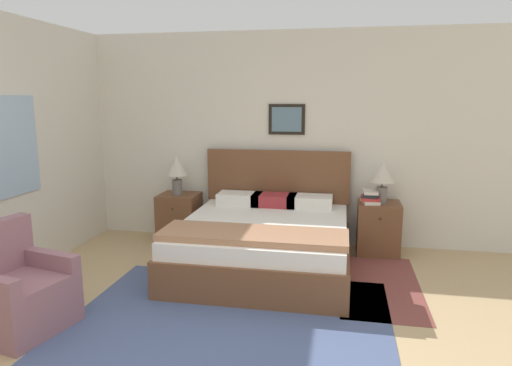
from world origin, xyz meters
TOP-DOWN VIEW (x-y plane):
  - wall_back at (0.00, 3.31)m, footprint 7.00×0.09m
  - wall_left at (-2.33, 1.63)m, footprint 0.08×5.68m
  - area_rug_main at (0.01, 1.09)m, footprint 2.61×1.94m
  - area_rug_bedside at (1.27, 2.03)m, footprint 0.76×1.60m
  - bed at (0.08, 2.28)m, footprint 1.77×1.94m
  - armchair at (-1.60, 0.62)m, footprint 0.77×0.78m
  - nightstand_near_window at (-1.14, 3.01)m, footprint 0.48×0.47m
  - nightstand_by_door at (1.31, 3.01)m, footprint 0.48×0.47m
  - table_lamp_near_window at (-1.15, 2.98)m, footprint 0.28×0.28m
  - table_lamp_by_door at (1.33, 2.98)m, footprint 0.28×0.28m
  - book_thick_bottom at (1.20, 2.96)m, footprint 0.22×0.30m
  - book_hardcover_middle at (1.20, 2.96)m, footprint 0.21×0.24m
  - book_novel_upper at (1.20, 2.96)m, footprint 0.19×0.26m
  - book_slim_near_top at (1.20, 2.96)m, footprint 0.16×0.24m

SIDE VIEW (x-z plane):
  - area_rug_main at x=0.01m, z-range 0.00..0.01m
  - area_rug_bedside at x=1.27m, z-range 0.00..0.01m
  - armchair at x=-1.60m, z-range -0.13..0.71m
  - bed at x=0.08m, z-range -0.28..0.88m
  - nightstand_near_window at x=-1.14m, z-range 0.00..0.61m
  - nightstand_by_door at x=1.31m, z-range 0.00..0.61m
  - book_thick_bottom at x=1.20m, z-range 0.61..0.64m
  - book_hardcover_middle at x=1.20m, z-range 0.64..0.68m
  - book_novel_upper at x=1.20m, z-range 0.68..0.72m
  - book_slim_near_top at x=1.20m, z-range 0.72..0.75m
  - table_lamp_near_window at x=-1.15m, z-range 0.69..1.18m
  - table_lamp_by_door at x=1.33m, z-range 0.69..1.18m
  - wall_back at x=0.00m, z-range 0.00..2.60m
  - wall_left at x=-2.33m, z-range 0.00..2.60m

